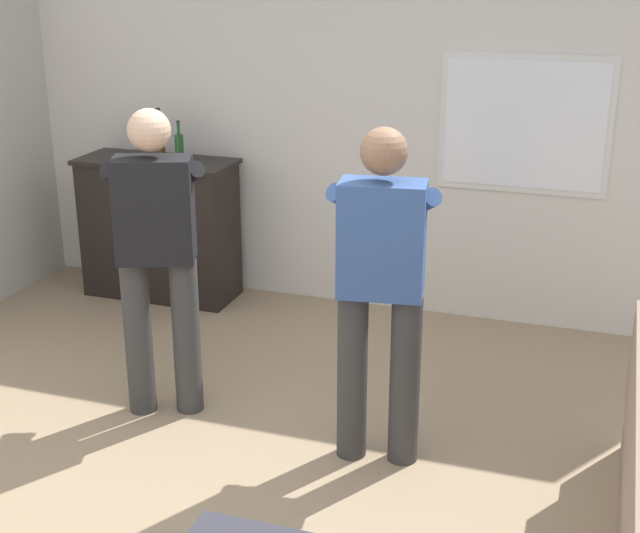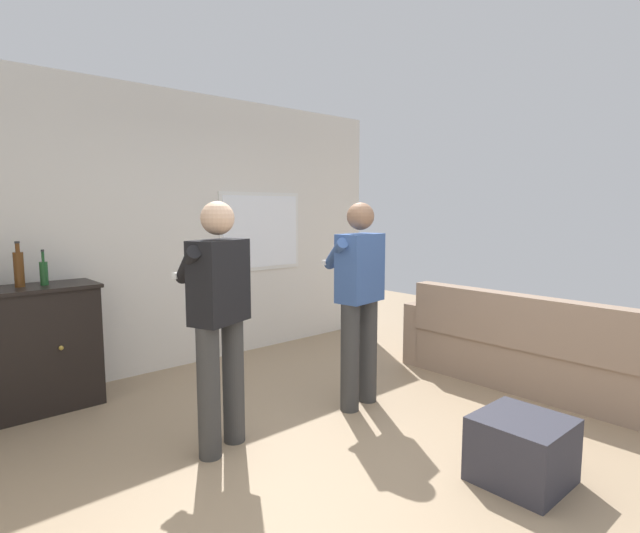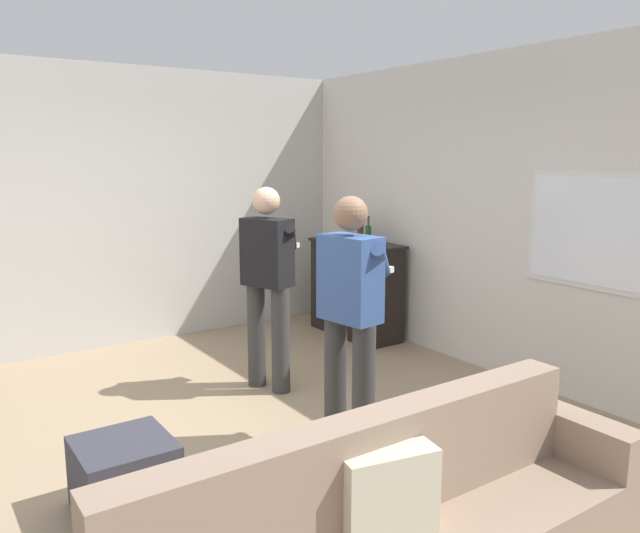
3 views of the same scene
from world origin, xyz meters
name	(u,v)px [view 1 (image 1 of 3)]	position (x,y,z in m)	size (l,w,h in m)	color
ground	(224,504)	(0.00, 0.00, 0.00)	(10.40, 10.40, 0.00)	#9E8466
wall_back_with_window	(384,110)	(0.03, 2.66, 1.40)	(5.20, 0.15, 2.80)	silver
sideboard_cabinet	(160,228)	(-1.54, 2.30, 0.51)	(1.13, 0.49, 1.02)	black
bottle_wine_green	(159,138)	(-1.52, 2.34, 1.17)	(0.07, 0.07, 0.36)	#593314
bottle_liquor_amber	(179,147)	(-1.35, 2.31, 1.12)	(0.06, 0.06, 0.29)	#1E4C23
person_standing_left	(157,249)	(-0.69, 0.74, 0.94)	(0.52, 0.52, 1.68)	#383838
person_standing_right	(381,282)	(0.56, 0.64, 0.94)	(0.55, 0.50, 1.68)	#383838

